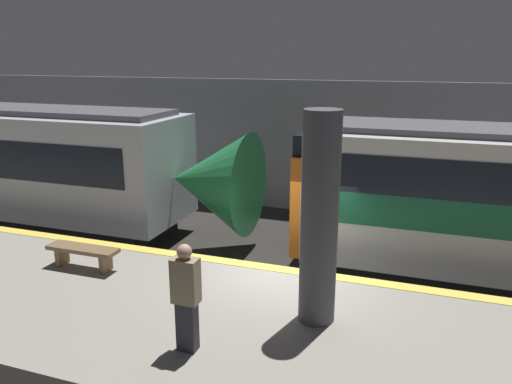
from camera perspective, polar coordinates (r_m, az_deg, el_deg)
The scene contains 6 objects.
ground_plane at distance 10.69m, azimuth 3.06°, elevation -13.55°, with size 120.00×120.00×0.00m, color #282623.
platform at distance 8.60m, azimuth -1.29°, elevation -17.37°, with size 40.00×4.48×1.04m.
station_rear_barrier at distance 16.57m, azimuth 10.13°, elevation 4.81°, with size 50.00×0.15×4.40m.
support_pillar_near at distance 7.74m, azimuth 7.26°, elevation -3.17°, with size 0.58×0.58×3.38m.
person_waiting at distance 7.26m, azimuth -7.99°, elevation -11.65°, with size 0.38×0.24×1.63m.
platform_bench at distance 10.60m, azimuth -19.17°, elevation -6.52°, with size 1.50×0.40×0.45m.
Camera 1 is at (2.57, -9.00, 5.17)m, focal length 35.00 mm.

